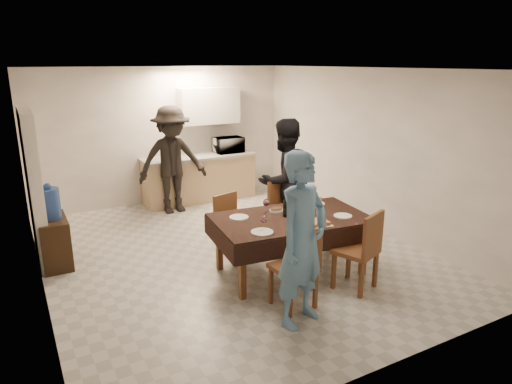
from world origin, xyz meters
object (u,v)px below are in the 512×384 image
Objects in this scene: water_pitcher at (316,206)px; person_far at (284,181)px; wine_bottle at (286,205)px; microwave at (229,145)px; savoury_tart at (315,223)px; dining_table at (291,220)px; person_near at (302,240)px; person_kitchen at (172,160)px; water_jug at (49,204)px; console at (54,242)px.

person_far is at bearing 79.70° from water_pitcher.
microwave reaches higher than wine_bottle.
person_far is at bearing 72.53° from savoury_tart.
wine_bottle reaches higher than dining_table.
person_near is at bearing 73.39° from microwave.
wine_bottle is 0.42m from water_pitcher.
dining_table is at bearing 171.87° from water_pitcher.
person_kitchen is at bearing 98.34° from wine_bottle.
water_jug is at bearing 147.52° from wine_bottle.
person_near is 0.99× the size of person_far.
water_jug reaches higher than console.
wine_bottle is 0.84× the size of savoury_tart.
person_near reaches higher than console.
savoury_tart is at bearing 63.58° from person_far.
dining_table is 1.12× the size of person_near.
dining_table is at bearing -32.75° from water_jug.
water_pitcher is at bearing 82.38° from microwave.
microwave reaches higher than console.
wine_bottle is at bearing 141.30° from dining_table.
microwave is (0.49, 3.66, 0.19)m from water_pitcher.
person_kitchen is (0.04, 4.21, 0.04)m from person_near.
person_far reaches higher than water_pitcher.
water_pitcher is (0.35, -0.05, 0.14)m from dining_table.
microwave is 0.30× the size of person_near.
water_jug is 0.21× the size of person_kitchen.
wine_bottle is 1.17m from person_far.
person_near is (2.14, -2.78, 0.59)m from console.
person_far is 0.97× the size of person_kitchen.
water_pitcher is 0.12× the size of person_near.
dining_table is 1.10× the size of person_far.
water_jug is 1.31× the size of wine_bottle.
water_jug is 3.50m from savoury_tart.
person_far reaches higher than dining_table.
water_jug is 1.89× the size of water_pitcher.
water_pitcher is 0.11× the size of person_kitchen.
person_near is at bearing -52.41° from console.
person_far is (1.10, 2.10, 0.01)m from person_near.
water_pitcher is at bearing 52.85° from savoury_tart.
console is 3.53m from savoury_tart.
savoury_tart is 0.20× the size of person_far.
person_far is at bearing -11.87° from water_jug.
console is 3.57m from water_pitcher.
person_near reaches higher than wine_bottle.
wine_bottle is 0.16× the size of person_kitchen.
microwave is 0.30× the size of person_far.
water_jug is 3.52m from water_pitcher.
water_pitcher is 0.39× the size of microwave.
water_jug is 3.13m from wine_bottle.
person_kitchen reaches higher than console.
savoury_tart is at bearing 26.62° from person_near.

